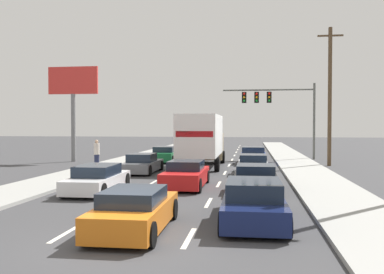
% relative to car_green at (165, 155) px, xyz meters
% --- Properties ---
extents(ground_plane, '(140.00, 140.00, 0.00)m').
position_rel_car_green_xyz_m(ground_plane, '(3.54, 2.23, -0.59)').
color(ground_plane, '#3D3D3F').
extents(sidewalk_right, '(2.99, 80.00, 0.14)m').
position_rel_car_green_xyz_m(sidewalk_right, '(10.29, -2.77, -0.52)').
color(sidewalk_right, '#9E9E99').
rests_on(sidewalk_right, ground_plane).
extents(sidewalk_left, '(2.99, 80.00, 0.14)m').
position_rel_car_green_xyz_m(sidewalk_left, '(-3.21, -2.77, -0.52)').
color(sidewalk_left, '#9E9E99').
rests_on(sidewalk_left, ground_plane).
extents(lane_markings, '(3.54, 57.00, 0.01)m').
position_rel_car_green_xyz_m(lane_markings, '(3.54, 0.46, -0.59)').
color(lane_markings, silver).
rests_on(lane_markings, ground_plane).
extents(car_green, '(1.89, 4.34, 1.26)m').
position_rel_car_green_xyz_m(car_green, '(0.00, 0.00, 0.00)').
color(car_green, '#196B38').
rests_on(car_green, ground_plane).
extents(car_gray, '(1.83, 4.28, 1.21)m').
position_rel_car_green_xyz_m(car_gray, '(0.18, -7.74, -0.04)').
color(car_gray, slate).
rests_on(car_gray, ground_plane).
extents(car_white, '(1.93, 4.64, 1.20)m').
position_rel_car_green_xyz_m(car_white, '(0.10, -15.14, -0.03)').
color(car_white, white).
rests_on(car_white, ground_plane).
extents(box_truck, '(2.73, 9.12, 3.64)m').
position_rel_car_green_xyz_m(box_truck, '(3.49, -4.15, 1.49)').
color(box_truck, white).
rests_on(box_truck, ground_plane).
extents(car_red, '(1.90, 4.31, 1.26)m').
position_rel_car_green_xyz_m(car_red, '(3.76, -13.23, -0.02)').
color(car_red, red).
rests_on(car_red, ground_plane).
extents(car_orange, '(1.84, 4.21, 1.20)m').
position_rel_car_green_xyz_m(car_orange, '(3.64, -21.55, -0.03)').
color(car_orange, orange).
rests_on(car_orange, ground_plane).
extents(car_blue, '(2.02, 4.58, 1.31)m').
position_rel_car_green_xyz_m(car_blue, '(7.01, -0.48, 0.00)').
color(car_blue, '#1E389E').
rests_on(car_blue, ground_plane).
extents(car_silver, '(1.88, 4.22, 1.21)m').
position_rel_car_green_xyz_m(car_silver, '(6.96, -7.45, -0.04)').
color(car_silver, '#B7BABF').
rests_on(car_silver, ground_plane).
extents(car_black, '(1.97, 4.04, 1.19)m').
position_rel_car_green_xyz_m(car_black, '(7.04, -13.92, -0.04)').
color(car_black, black).
rests_on(car_black, ground_plane).
extents(car_navy, '(1.97, 4.71, 1.29)m').
position_rel_car_green_xyz_m(car_navy, '(6.92, -19.99, 0.00)').
color(car_navy, '#141E4C').
rests_on(car_navy, ground_plane).
extents(traffic_signal_mast, '(7.99, 0.69, 6.60)m').
position_rel_car_green_xyz_m(traffic_signal_mast, '(8.59, 4.31, 4.41)').
color(traffic_signal_mast, '#595B56').
rests_on(traffic_signal_mast, ground_plane).
extents(utility_pole_mid, '(1.80, 0.28, 10.03)m').
position_rel_car_green_xyz_m(utility_pole_mid, '(12.48, -1.45, 4.56)').
color(utility_pole_mid, brown).
rests_on(utility_pole_mid, ground_plane).
extents(roadside_billboard, '(4.14, 0.36, 7.68)m').
position_rel_car_green_xyz_m(roadside_billboard, '(-7.42, -0.79, 4.91)').
color(roadside_billboard, slate).
rests_on(roadside_billboard, ground_plane).
extents(pedestrian_near_corner, '(0.38, 0.38, 1.85)m').
position_rel_car_green_xyz_m(pedestrian_near_corner, '(-3.36, -6.24, 0.48)').
color(pedestrian_near_corner, '#1E233F').
rests_on(pedestrian_near_corner, sidewalk_left).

